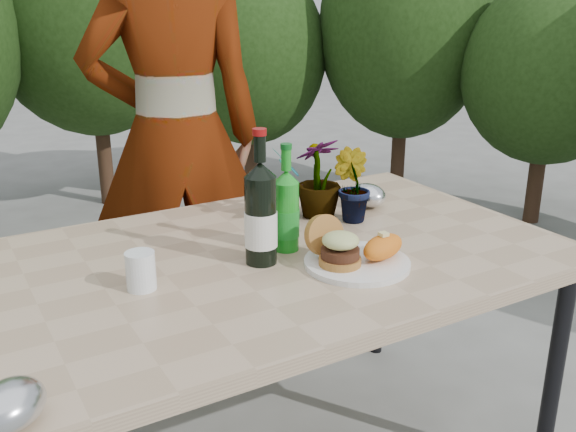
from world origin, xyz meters
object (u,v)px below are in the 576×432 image
wine_bottle (261,215)px  dinner_plate (357,263)px  patio_table (274,271)px  person (176,139)px

wine_bottle → dinner_plate: bearing=-41.2°
patio_table → dinner_plate: (0.15, -0.19, 0.06)m
person → patio_table: bearing=103.9°
dinner_plate → person: size_ratio=0.15×
patio_table → wine_bottle: (-0.06, -0.05, 0.19)m
wine_bottle → patio_table: bearing=30.3°
patio_table → wine_bottle: bearing=-143.7°
wine_bottle → person: (0.09, 0.84, 0.03)m
patio_table → wine_bottle: size_ratio=4.43×
patio_table → person: 0.82m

